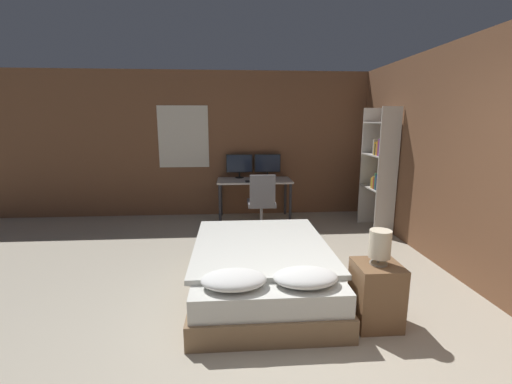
# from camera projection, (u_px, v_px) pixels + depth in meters

# --- Properties ---
(ground_plane) EXTENTS (20.00, 20.00, 0.00)m
(ground_plane) POSITION_uv_depth(u_px,v_px,m) (303.00, 368.00, 2.53)
(ground_plane) COLOR #B2A893
(wall_back) EXTENTS (12.00, 0.08, 2.70)m
(wall_back) POSITION_uv_depth(u_px,v_px,m) (257.00, 145.00, 6.53)
(wall_back) COLOR brown
(wall_back) RESTS_ON ground_plane
(wall_side_right) EXTENTS (0.06, 12.00, 2.70)m
(wall_side_right) POSITION_uv_depth(u_px,v_px,m) (463.00, 161.00, 3.87)
(wall_side_right) COLOR brown
(wall_side_right) RESTS_ON ground_plane
(bed) EXTENTS (1.44, 2.07, 0.56)m
(bed) POSITION_uv_depth(u_px,v_px,m) (262.00, 268.00, 3.66)
(bed) COLOR #846647
(bed) RESTS_ON ground_plane
(nightstand) EXTENTS (0.39, 0.38, 0.57)m
(nightstand) POSITION_uv_depth(u_px,v_px,m) (376.00, 294.00, 3.02)
(nightstand) COLOR brown
(nightstand) RESTS_ON ground_plane
(bedside_lamp) EXTENTS (0.19, 0.19, 0.31)m
(bedside_lamp) POSITION_uv_depth(u_px,v_px,m) (380.00, 245.00, 2.93)
(bedside_lamp) COLOR gray
(bedside_lamp) RESTS_ON nightstand
(desk) EXTENTS (1.35, 0.67, 0.74)m
(desk) POSITION_uv_depth(u_px,v_px,m) (254.00, 185.00, 6.27)
(desk) COLOR beige
(desk) RESTS_ON ground_plane
(monitor_left) EXTENTS (0.49, 0.16, 0.44)m
(monitor_left) POSITION_uv_depth(u_px,v_px,m) (239.00, 164.00, 6.41)
(monitor_left) COLOR black
(monitor_left) RESTS_ON desk
(monitor_right) EXTENTS (0.49, 0.16, 0.44)m
(monitor_right) POSITION_uv_depth(u_px,v_px,m) (268.00, 164.00, 6.45)
(monitor_right) COLOR black
(monitor_right) RESTS_ON desk
(keyboard) EXTENTS (0.35, 0.13, 0.02)m
(keyboard) POSITION_uv_depth(u_px,v_px,m) (255.00, 181.00, 6.02)
(keyboard) COLOR black
(keyboard) RESTS_ON desk
(computer_mouse) EXTENTS (0.07, 0.05, 0.04)m
(computer_mouse) POSITION_uv_depth(u_px,v_px,m) (270.00, 181.00, 6.04)
(computer_mouse) COLOR black
(computer_mouse) RESTS_ON desk
(office_chair) EXTENTS (0.52, 0.52, 0.96)m
(office_chair) POSITION_uv_depth(u_px,v_px,m) (262.00, 208.00, 5.62)
(office_chair) COLOR black
(office_chair) RESTS_ON ground_plane
(bookshelf) EXTENTS (0.32, 0.73, 2.01)m
(bookshelf) POSITION_uv_depth(u_px,v_px,m) (380.00, 165.00, 5.53)
(bookshelf) COLOR beige
(bookshelf) RESTS_ON ground_plane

